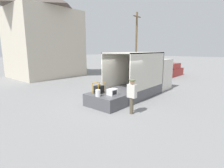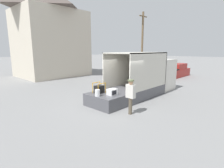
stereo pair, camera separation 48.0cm
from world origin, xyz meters
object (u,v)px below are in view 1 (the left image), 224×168
Objects in this scene: portable_generator at (99,89)px; pickup_truck_red at (168,71)px; microwave at (112,92)px; worker_person at (132,93)px; utility_pole at (136,41)px; orange_bucket at (98,93)px; box_truck at (147,79)px.

pickup_truck_red is (13.13, 1.49, -0.29)m from portable_generator.
portable_generator reaches higher than microwave.
utility_pole is at bearing 32.15° from worker_person.
box_truck is at bearing 0.17° from orange_bucket.
portable_generator is at bearing 89.95° from worker_person.
portable_generator is 0.07× the size of utility_pole.
box_truck is at bearing 20.90° from worker_person.
utility_pole is at bearing 70.56° from pickup_truck_red.
portable_generator is at bearing -173.54° from pickup_truck_red.
worker_person is at bearing -90.05° from portable_generator.
box_truck is at bearing 4.97° from microwave.
orange_bucket is 0.07× the size of pickup_truck_red.
utility_pole reaches higher than orange_bucket.
worker_person is 0.32× the size of pickup_truck_red.
pickup_truck_red is (13.69, 1.95, -0.25)m from orange_bucket.
box_truck reaches higher than worker_person.
utility_pole is at bearing 25.80° from portable_generator.
orange_bucket is 1.84m from worker_person.
pickup_truck_red is 7.22m from utility_pole.
pickup_truck_red is at bearing -109.44° from utility_pole.
portable_generator is at bearing 39.25° from orange_bucket.
worker_person is (-4.62, -1.76, 0.05)m from box_truck.
worker_person reaches higher than portable_generator.
worker_person is (-0.00, -2.21, 0.13)m from portable_generator.
worker_person is (0.56, -1.75, 0.17)m from orange_bucket.
box_truck is 4.46m from microwave.
box_truck is 4.64m from portable_generator.
utility_pole is (2.07, 5.86, 3.68)m from pickup_truck_red.
utility_pole reaches higher than pickup_truck_red.
box_truck reaches higher than pickup_truck_red.
box_truck is 17.05× the size of orange_bucket.
pickup_truck_red is at bearing 10.14° from microwave.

